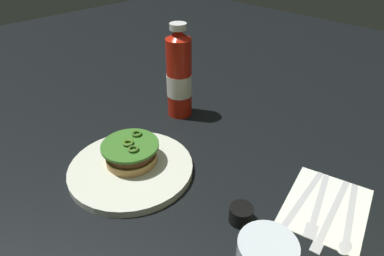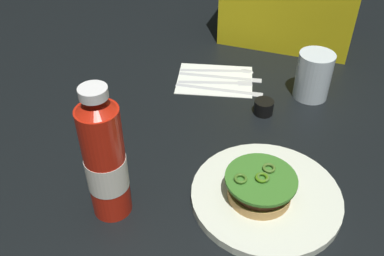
% 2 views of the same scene
% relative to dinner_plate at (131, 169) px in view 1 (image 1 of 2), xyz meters
% --- Properties ---
extents(ground_plane, '(3.00, 3.00, 0.00)m').
position_rel_dinner_plate_xyz_m(ground_plane, '(0.03, 0.11, -0.01)').
color(ground_plane, black).
extents(dinner_plate, '(0.27, 0.27, 0.02)m').
position_rel_dinner_plate_xyz_m(dinner_plate, '(0.00, 0.00, 0.00)').
color(dinner_plate, silver).
rests_on(dinner_plate, ground_plane).
extents(burger_sandwich, '(0.12, 0.12, 0.05)m').
position_rel_dinner_plate_xyz_m(burger_sandwich, '(-0.01, -0.01, 0.03)').
color(burger_sandwich, tan).
rests_on(burger_sandwich, dinner_plate).
extents(ketchup_bottle, '(0.07, 0.07, 0.25)m').
position_rel_dinner_plate_xyz_m(ketchup_bottle, '(-0.25, -0.11, 0.11)').
color(ketchup_bottle, red).
rests_on(ketchup_bottle, ground_plane).
extents(condiment_cup, '(0.04, 0.04, 0.03)m').
position_rel_dinner_plate_xyz_m(condiment_cup, '(-0.06, 0.26, 0.01)').
color(condiment_cup, black).
rests_on(condiment_cup, ground_plane).
extents(napkin, '(0.22, 0.19, 0.00)m').
position_rel_dinner_plate_xyz_m(napkin, '(-0.20, 0.35, -0.01)').
color(napkin, white).
rests_on(napkin, ground_plane).
extents(butter_knife, '(0.22, 0.04, 0.00)m').
position_rel_dinner_plate_xyz_m(butter_knife, '(-0.17, 0.31, -0.00)').
color(butter_knife, silver).
rests_on(butter_knife, napkin).
extents(fork_utensil, '(0.18, 0.07, 0.00)m').
position_rel_dinner_plate_xyz_m(fork_utensil, '(-0.18, 0.34, -0.00)').
color(fork_utensil, silver).
rests_on(fork_utensil, napkin).
extents(steak_knife, '(0.21, 0.05, 0.00)m').
position_rel_dinner_plate_xyz_m(steak_knife, '(-0.18, 0.37, -0.00)').
color(steak_knife, silver).
rests_on(steak_knife, napkin).
extents(spoon_utensil, '(0.19, 0.07, 0.00)m').
position_rel_dinner_plate_xyz_m(spoon_utensil, '(-0.19, 0.40, -0.00)').
color(spoon_utensil, silver).
rests_on(spoon_utensil, napkin).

